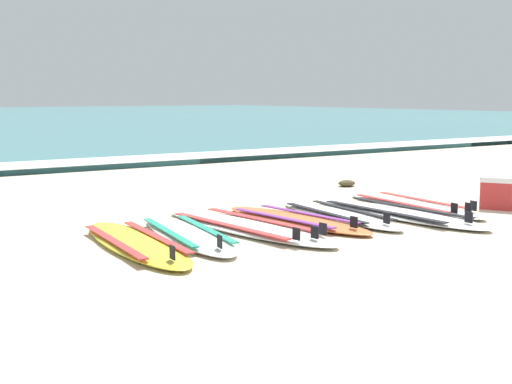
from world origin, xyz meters
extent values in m
plane|color=beige|center=(0.00, 0.00, 0.00)|extent=(80.00, 80.00, 0.00)
cube|color=white|center=(0.00, 6.72, 0.06)|extent=(80.00, 1.31, 0.11)
ellipsoid|color=yellow|center=(-1.92, 0.09, 0.04)|extent=(0.67, 2.19, 0.07)
cube|color=#D13838|center=(-2.12, 0.10, 0.08)|extent=(0.17, 1.52, 0.01)
cube|color=#D13838|center=(-1.73, 0.07, 0.08)|extent=(0.17, 1.52, 0.01)
cube|color=black|center=(-1.97, -0.76, 0.12)|extent=(0.02, 0.09, 0.11)
ellipsoid|color=silver|center=(-1.36, 0.17, 0.04)|extent=(0.78, 2.09, 0.07)
cube|color=teal|center=(-1.54, 0.19, 0.08)|extent=(0.26, 1.42, 0.01)
cube|color=teal|center=(-1.18, 0.14, 0.08)|extent=(0.26, 1.42, 0.01)
cube|color=black|center=(-1.47, -0.62, 0.12)|extent=(0.02, 0.09, 0.11)
ellipsoid|color=silver|center=(-0.70, 0.19, 0.04)|extent=(0.93, 2.52, 0.07)
cube|color=#D13838|center=(-0.92, 0.16, 0.08)|extent=(0.31, 1.72, 0.01)
cube|color=#D13838|center=(-0.49, 0.22, 0.08)|extent=(0.31, 1.72, 0.01)
cube|color=black|center=(-0.58, -0.76, 0.12)|extent=(0.02, 0.09, 0.11)
cube|color=black|center=(-0.75, -0.72, 0.12)|extent=(0.02, 0.09, 0.11)
cube|color=black|center=(-0.42, -0.68, 0.12)|extent=(0.02, 0.09, 0.11)
ellipsoid|color=orange|center=(-0.07, 0.21, 0.04)|extent=(0.78, 2.10, 0.07)
cube|color=purple|center=(-0.25, 0.18, 0.08)|extent=(0.26, 1.43, 0.01)
cube|color=purple|center=(0.11, 0.23, 0.08)|extent=(0.26, 1.43, 0.01)
cube|color=black|center=(0.04, -0.59, 0.12)|extent=(0.02, 0.09, 0.11)
ellipsoid|color=silver|center=(0.49, 0.18, 0.04)|extent=(0.62, 2.04, 0.07)
cube|color=black|center=(0.31, 0.19, 0.08)|extent=(0.15, 1.41, 0.01)
cube|color=black|center=(0.67, 0.17, 0.08)|extent=(0.15, 1.41, 0.01)
cube|color=black|center=(0.44, -0.61, 0.12)|extent=(0.02, 0.09, 0.11)
ellipsoid|color=white|center=(1.11, -0.07, 0.04)|extent=(0.74, 2.47, 0.07)
cube|color=black|center=(0.89, -0.09, 0.08)|extent=(0.18, 1.71, 0.01)
cube|color=black|center=(1.33, -0.06, 0.08)|extent=(0.18, 1.71, 0.01)
cube|color=black|center=(1.16, -1.02, 0.12)|extent=(0.02, 0.09, 0.11)
ellipsoid|color=white|center=(1.66, 0.20, 0.04)|extent=(0.64, 2.19, 0.07)
cube|color=#D13838|center=(1.46, 0.21, 0.08)|extent=(0.14, 1.52, 0.01)
cube|color=#D13838|center=(1.85, 0.19, 0.08)|extent=(0.14, 1.52, 0.01)
cube|color=black|center=(1.62, -0.64, 0.12)|extent=(0.02, 0.09, 0.11)
cube|color=black|center=(1.47, -0.58, 0.12)|extent=(0.02, 0.09, 0.11)
cube|color=black|center=(1.77, -0.59, 0.12)|extent=(0.02, 0.09, 0.11)
cube|color=red|center=(2.48, -0.41, 0.16)|extent=(0.49, 0.53, 0.32)
cube|color=white|center=(2.48, -0.41, 0.35)|extent=(0.50, 0.55, 0.06)
ellipsoid|color=#4C4228|center=(2.25, 2.06, 0.05)|extent=(0.27, 0.21, 0.09)
camera|label=1|loc=(-4.19, -5.32, 1.33)|focal=46.79mm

